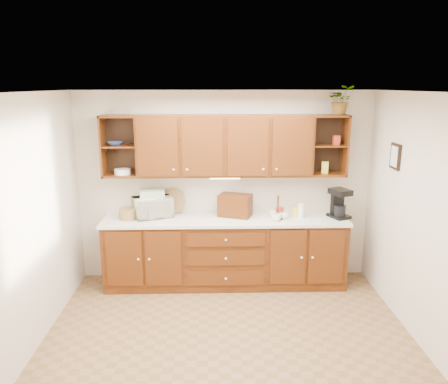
{
  "coord_description": "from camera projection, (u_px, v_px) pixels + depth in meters",
  "views": [
    {
      "loc": [
        -0.16,
        -4.1,
        2.67
      ],
      "look_at": [
        -0.02,
        1.15,
        1.37
      ],
      "focal_mm": 35.0,
      "sensor_mm": 36.0,
      "label": 1
    }
  ],
  "objects": [
    {
      "name": "floor",
      "position": [
        229.0,
        343.0,
        4.62
      ],
      "size": [
        4.0,
        4.0,
        0.0
      ],
      "primitive_type": "plane",
      "color": "brown",
      "rests_on": "ground"
    },
    {
      "name": "left_wall",
      "position": [
        25.0,
        229.0,
        4.26
      ],
      "size": [
        0.0,
        3.5,
        3.5
      ],
      "primitive_type": "plane",
      "rotation": [
        1.57,
        0.0,
        1.57
      ],
      "color": "beige",
      "rests_on": "floor"
    },
    {
      "name": "mug_tree",
      "position": [
        278.0,
        215.0,
        5.75
      ],
      "size": [
        0.28,
        0.28,
        0.32
      ],
      "rotation": [
        0.0,
        0.0,
        0.2
      ],
      "color": "#341505",
      "rests_on": "countertop"
    },
    {
      "name": "ceiling",
      "position": [
        230.0,
        92.0,
        4.0
      ],
      "size": [
        4.0,
        4.0,
        0.0
      ],
      "primitive_type": "plane",
      "rotation": [
        3.14,
        0.0,
        0.0
      ],
      "color": "white",
      "rests_on": "back_wall"
    },
    {
      "name": "plate_stack",
      "position": [
        122.0,
        172.0,
        5.73
      ],
      "size": [
        0.26,
        0.26,
        0.07
      ],
      "primitive_type": "cylinder",
      "rotation": [
        0.0,
        0.0,
        0.27
      ],
      "color": "white",
      "rests_on": "upper_cabinets"
    },
    {
      "name": "woven_tray",
      "position": [
        172.0,
        213.0,
        6.02
      ],
      "size": [
        0.37,
        0.15,
        0.35
      ],
      "primitive_type": "cylinder",
      "rotation": [
        1.36,
        0.0,
        -0.16
      ],
      "color": "#A58244",
      "rests_on": "countertop"
    },
    {
      "name": "canister_white",
      "position": [
        301.0,
        211.0,
        5.81
      ],
      "size": [
        0.1,
        0.1,
        0.19
      ],
      "primitive_type": "cylinder",
      "rotation": [
        0.0,
        0.0,
        0.34
      ],
      "color": "white",
      "rests_on": "countertop"
    },
    {
      "name": "bowl_stack",
      "position": [
        116.0,
        144.0,
        5.66
      ],
      "size": [
        0.24,
        0.24,
        0.05
      ],
      "primitive_type": "imported",
      "rotation": [
        0.0,
        0.0,
        -0.27
      ],
      "color": "navy",
      "rests_on": "upper_cabinets"
    },
    {
      "name": "wicker_basket",
      "position": [
        128.0,
        214.0,
        5.76
      ],
      "size": [
        0.27,
        0.27,
        0.14
      ],
      "primitive_type": "cylinder",
      "rotation": [
        0.0,
        0.0,
        0.2
      ],
      "color": "#A58244",
      "rests_on": "countertop"
    },
    {
      "name": "countertop",
      "position": [
        225.0,
        220.0,
        5.8
      ],
      "size": [
        3.24,
        0.64,
        0.04
      ],
      "primitive_type": "cube",
      "color": "silver",
      "rests_on": "base_cabinets"
    },
    {
      "name": "towel_stack",
      "position": [
        152.0,
        193.0,
        5.79
      ],
      "size": [
        0.35,
        0.28,
        0.1
      ],
      "primitive_type": "cube",
      "rotation": [
        0.0,
        0.0,
        0.16
      ],
      "color": "#E9DB6D",
      "rests_on": "microwave"
    },
    {
      "name": "back_wall",
      "position": [
        224.0,
        187.0,
        6.01
      ],
      "size": [
        4.0,
        0.0,
        4.0
      ],
      "primitive_type": "plane",
      "rotation": [
        1.57,
        0.0,
        0.0
      ],
      "color": "beige",
      "rests_on": "floor"
    },
    {
      "name": "canister_red",
      "position": [
        280.0,
        212.0,
        5.86
      ],
      "size": [
        0.14,
        0.14,
        0.13
      ],
      "primitive_type": "cylinder",
      "rotation": [
        0.0,
        0.0,
        -0.3
      ],
      "color": "#AF3219",
      "rests_on": "countertop"
    },
    {
      "name": "canister_yellow",
      "position": [
        296.0,
        212.0,
        5.86
      ],
      "size": [
        0.11,
        0.11,
        0.12
      ],
      "primitive_type": "cylinder",
      "rotation": [
        0.0,
        0.0,
        -0.28
      ],
      "color": "yellow",
      "rests_on": "countertop"
    },
    {
      "name": "pantry_box_yellow",
      "position": [
        325.0,
        167.0,
        5.8
      ],
      "size": [
        0.1,
        0.09,
        0.15
      ],
      "primitive_type": "cube",
      "rotation": [
        0.0,
        0.0,
        -0.29
      ],
      "color": "yellow",
      "rests_on": "upper_cabinets"
    },
    {
      "name": "undercabinet_light",
      "position": [
        225.0,
        178.0,
        5.76
      ],
      "size": [
        0.4,
        0.05,
        0.02
      ],
      "primitive_type": "cube",
      "color": "white",
      "rests_on": "upper_cabinets"
    },
    {
      "name": "wine_bottle",
      "position": [
        151.0,
        207.0,
        5.78
      ],
      "size": [
        0.1,
        0.1,
        0.29
      ],
      "primitive_type": "cylinder",
      "rotation": [
        0.0,
        0.0,
        -0.43
      ],
      "color": "black",
      "rests_on": "countertop"
    },
    {
      "name": "microwave",
      "position": [
        153.0,
        207.0,
        5.84
      ],
      "size": [
        0.59,
        0.5,
        0.27
      ],
      "primitive_type": "imported",
      "rotation": [
        0.0,
        0.0,
        0.41
      ],
      "color": "beige",
      "rests_on": "countertop"
    },
    {
      "name": "framed_picture",
      "position": [
        395.0,
        156.0,
        5.11
      ],
      "size": [
        0.03,
        0.24,
        0.3
      ],
      "primitive_type": "cube",
      "color": "black",
      "rests_on": "right_wall"
    },
    {
      "name": "coffee_maker",
      "position": [
        339.0,
        204.0,
        5.81
      ],
      "size": [
        0.3,
        0.34,
        0.39
      ],
      "rotation": [
        0.0,
        0.0,
        0.42
      ],
      "color": "black",
      "rests_on": "countertop"
    },
    {
      "name": "pantry_box_red",
      "position": [
        336.0,
        140.0,
        5.7
      ],
      "size": [
        0.09,
        0.08,
        0.12
      ],
      "primitive_type": "cube",
      "rotation": [
        0.0,
        0.0,
        0.05
      ],
      "color": "#AF3219",
      "rests_on": "upper_cabinets"
    },
    {
      "name": "right_wall",
      "position": [
        429.0,
        225.0,
        4.36
      ],
      "size": [
        0.0,
        3.5,
        3.5
      ],
      "primitive_type": "plane",
      "rotation": [
        1.57,
        0.0,
        -1.57
      ],
      "color": "beige",
      "rests_on": "floor"
    },
    {
      "name": "bread_box",
      "position": [
        235.0,
        205.0,
        5.86
      ],
      "size": [
        0.49,
        0.4,
        0.3
      ],
      "primitive_type": "cube",
      "rotation": [
        0.0,
        0.0,
        -0.36
      ],
      "color": "#341505",
      "rests_on": "countertop"
    },
    {
      "name": "base_cabinets",
      "position": [
        225.0,
        253.0,
        5.92
      ],
      "size": [
        3.2,
        0.6,
        0.9
      ],
      "primitive_type": "cube",
      "color": "#341505",
      "rests_on": "floor"
    },
    {
      "name": "upper_cabinets",
      "position": [
        226.0,
        145.0,
        5.71
      ],
      "size": [
        3.2,
        0.33,
        0.8
      ],
      "color": "#341505",
      "rests_on": "back_wall"
    },
    {
      "name": "potted_plant",
      "position": [
        341.0,
        100.0,
        5.57
      ],
      "size": [
        0.35,
        0.31,
        0.37
      ],
      "primitive_type": "imported",
      "rotation": [
        0.0,
        0.0,
        -0.08
      ],
      "color": "#999999",
      "rests_on": "upper_cabinets"
    }
  ]
}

